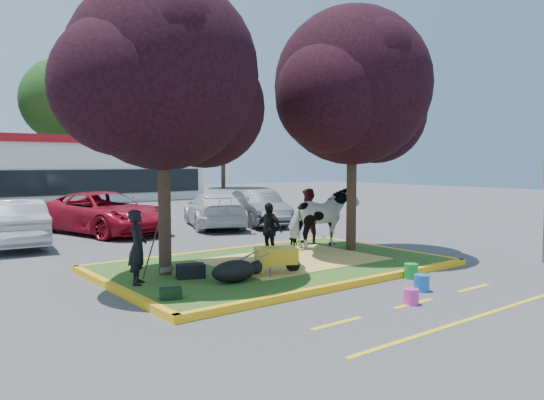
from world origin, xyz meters
TOP-DOWN VIEW (x-y plane):
  - ground at (0.00, 0.00)m, footprint 90.00×90.00m
  - median_island at (0.00, 0.00)m, footprint 8.00×5.00m
  - curb_near at (0.00, -2.58)m, footprint 8.30×0.16m
  - curb_far at (0.00, 2.58)m, footprint 8.30×0.16m
  - curb_left at (-4.08, 0.00)m, footprint 0.16×5.30m
  - curb_right at (4.08, 0.00)m, footprint 0.16×5.30m
  - straw_bedding at (0.60, 0.00)m, footprint 4.20×3.00m
  - tree_purple_left at (-2.78, 0.38)m, footprint 5.06×4.20m
  - tree_purple_right at (2.92, 0.18)m, footprint 5.30×4.40m
  - fire_lane_stripe_a at (-2.00, -4.20)m, footprint 1.10×0.12m
  - fire_lane_stripe_b at (0.00, -4.20)m, footprint 1.10×0.12m
  - fire_lane_stripe_c at (2.00, -4.20)m, footprint 1.10×0.12m
  - fire_lane_long at (0.00, -5.40)m, footprint 6.00×0.10m
  - retail_building at (2.00, 27.98)m, footprint 20.40×8.40m
  - treeline at (1.23, 37.61)m, footprint 46.58×7.80m
  - cow at (2.42, 0.87)m, footprint 2.12×1.00m
  - calf at (-2.01, -1.18)m, footprint 1.20×0.96m
  - handler at (-3.68, -0.15)m, footprint 0.61×0.67m
  - visitor_a at (2.64, 1.71)m, footprint 0.78×0.93m
  - visitor_b at (0.30, 0.67)m, footprint 0.55×0.90m
  - wheelbarrow at (-0.87, -1.14)m, footprint 1.59×0.85m
  - gear_bag_dark at (-2.55, -0.30)m, footprint 0.66×0.49m
  - gear_bag_green at (-3.70, -1.63)m, footprint 0.45×0.36m
  - bucket_green at (1.73, -2.80)m, footprint 0.33×0.33m
  - bucket_pink at (-0.08, -4.20)m, footprint 0.32×0.32m
  - bucket_blue at (0.92, -3.69)m, footprint 0.38×0.38m
  - car_silver at (-4.37, 7.76)m, footprint 2.03×4.67m
  - car_red at (-1.01, 9.03)m, footprint 3.95×6.09m
  - car_white at (3.24, 8.18)m, footprint 3.64×5.33m
  - car_grey at (5.15, 7.73)m, footprint 2.80×4.70m

SIDE VIEW (x-z plane):
  - ground at x=0.00m, z-range 0.00..0.00m
  - fire_lane_stripe_a at x=-2.00m, z-range 0.00..0.01m
  - fire_lane_stripe_b at x=0.00m, z-range 0.00..0.01m
  - fire_lane_stripe_c at x=2.00m, z-range 0.00..0.01m
  - fire_lane_long at x=0.00m, z-range 0.00..0.01m
  - median_island at x=0.00m, z-range 0.00..0.15m
  - curb_near at x=0.00m, z-range 0.00..0.15m
  - curb_far at x=0.00m, z-range 0.00..0.15m
  - curb_left at x=-4.08m, z-range 0.00..0.15m
  - curb_right at x=4.08m, z-range 0.00..0.15m
  - bucket_pink at x=-0.08m, z-range 0.00..0.29m
  - straw_bedding at x=0.60m, z-range 0.15..0.16m
  - bucket_green at x=1.73m, z-range 0.00..0.34m
  - bucket_blue at x=0.92m, z-range 0.00..0.34m
  - gear_bag_green at x=-3.70m, z-range 0.15..0.36m
  - gear_bag_dark at x=-2.55m, z-range 0.15..0.45m
  - calf at x=-2.01m, z-range 0.15..0.60m
  - wheelbarrow at x=-0.87m, z-range 0.26..0.87m
  - car_white at x=3.24m, z-range 0.00..1.43m
  - car_grey at x=5.15m, z-range 0.00..1.46m
  - car_silver at x=-4.37m, z-range 0.00..1.49m
  - car_red at x=-1.01m, z-range 0.00..1.56m
  - visitor_b at x=0.30m, z-range 0.15..1.59m
  - handler at x=-3.68m, z-range 0.15..1.68m
  - visitor_a at x=2.64m, z-range 0.15..1.85m
  - cow at x=2.42m, z-range 0.15..1.93m
  - retail_building at x=2.00m, z-range 0.05..4.45m
  - tree_purple_left at x=-2.78m, z-range 1.10..7.61m
  - tree_purple_right at x=2.92m, z-range 1.15..7.97m
  - treeline at x=1.23m, z-range 0.42..15.05m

